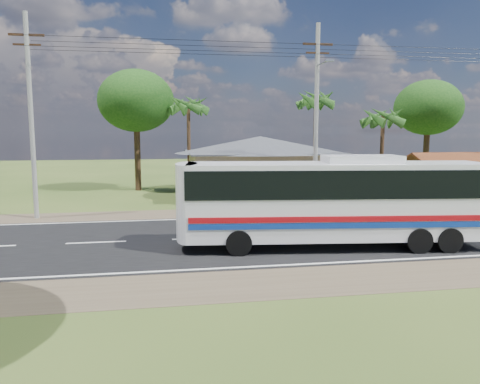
% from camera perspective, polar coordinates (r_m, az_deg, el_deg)
% --- Properties ---
extents(ground, '(120.00, 120.00, 0.00)m').
position_cam_1_polar(ground, '(21.89, 7.03, -5.24)').
color(ground, '#2F4418').
rests_on(ground, ground).
extents(road, '(120.00, 16.00, 0.03)m').
position_cam_1_polar(road, '(21.89, 7.03, -5.21)').
color(road, black).
rests_on(road, ground).
extents(house, '(12.40, 10.00, 5.00)m').
position_cam_1_polar(house, '(34.27, 2.47, 3.87)').
color(house, tan).
rests_on(house, ground).
extents(waiting_shed, '(5.20, 4.48, 3.35)m').
position_cam_1_polar(waiting_shed, '(34.78, 23.88, 3.43)').
color(waiting_shed, '#3C2316').
rests_on(waiting_shed, ground).
extents(concrete_barrier, '(7.00, 0.30, 0.90)m').
position_cam_1_polar(concrete_barrier, '(32.06, 25.02, -1.02)').
color(concrete_barrier, '#9E9E99').
rests_on(concrete_barrier, ground).
extents(utility_poles, '(32.80, 2.22, 11.00)m').
position_cam_1_polar(utility_poles, '(28.36, 8.65, 9.36)').
color(utility_poles, '#9E9E99').
rests_on(utility_poles, ground).
extents(palm_near, '(2.80, 2.80, 6.70)m').
position_cam_1_polar(palm_near, '(35.15, 17.05, 8.65)').
color(palm_near, '#47301E').
rests_on(palm_near, ground).
extents(palm_mid, '(2.80, 2.80, 8.20)m').
position_cam_1_polar(palm_mid, '(38.02, 9.22, 10.95)').
color(palm_mid, '#47301E').
rests_on(palm_mid, ground).
extents(palm_far, '(2.80, 2.80, 7.70)m').
position_cam_1_polar(palm_far, '(36.55, -6.32, 10.39)').
color(palm_far, '#47301E').
rests_on(palm_far, ground).
extents(tree_behind_house, '(6.00, 6.00, 9.61)m').
position_cam_1_polar(tree_behind_house, '(38.55, -12.56, 10.75)').
color(tree_behind_house, '#47301E').
rests_on(tree_behind_house, ground).
extents(tree_behind_shed, '(5.60, 5.60, 9.02)m').
position_cam_1_polar(tree_behind_shed, '(42.70, 21.97, 9.48)').
color(tree_behind_shed, '#47301E').
rests_on(tree_behind_shed, ground).
extents(coach_bus, '(12.47, 3.99, 3.81)m').
position_cam_1_polar(coach_bus, '(19.55, 11.66, -0.38)').
color(coach_bus, silver).
rests_on(coach_bus, ground).
extents(motorcycle, '(1.65, 0.65, 0.85)m').
position_cam_1_polar(motorcycle, '(30.29, 18.75, -1.22)').
color(motorcycle, black).
rests_on(motorcycle, ground).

